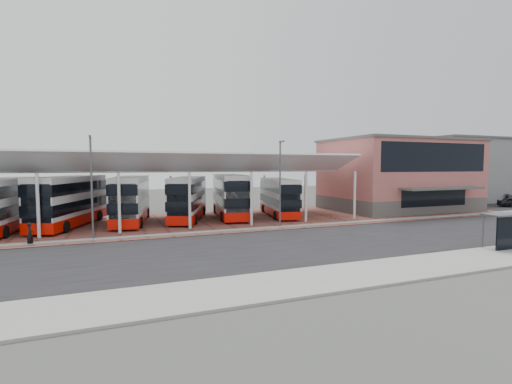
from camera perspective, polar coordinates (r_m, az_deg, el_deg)
ground at (r=28.43m, az=5.49°, el=-7.69°), size 140.00×140.00×0.00m
road at (r=27.56m, az=6.44°, el=-8.05°), size 120.00×14.00×0.02m
forecourt at (r=40.94m, az=-0.33°, el=-4.04°), size 72.00×16.00×0.06m
sidewalk at (r=21.04m, az=16.98°, el=-11.85°), size 120.00×4.00×0.14m
north_kerb at (r=33.96m, az=0.69°, el=-5.63°), size 120.00×0.80×0.14m
yellow_line_near at (r=22.59m, az=13.75°, el=-10.80°), size 120.00×0.12×0.01m
yellow_line_far at (r=22.82m, az=13.31°, el=-10.64°), size 120.00×0.12×0.01m
canopy at (r=39.28m, az=-11.81°, el=3.98°), size 37.00×11.63×7.07m
terminal at (r=52.67m, az=21.10°, el=2.54°), size 18.40×14.40×9.25m
warehouse at (r=77.88m, az=29.65°, el=3.04°), size 30.50×20.50×10.25m
lamp_west at (r=31.10m, az=-23.97°, el=1.09°), size 0.16×0.90×8.07m
lamp_east at (r=34.38m, az=3.74°, el=1.67°), size 0.16×0.90×8.07m
bus_0 at (r=39.01m, az=-34.24°, el=-1.68°), size 4.02×11.49×4.63m
bus_1 at (r=39.30m, az=-26.74°, el=-1.30°), size 6.39×11.73×4.75m
bus_2 at (r=39.41m, az=-18.66°, el=-1.14°), size 4.57×11.56×4.65m
bus_3 at (r=40.15m, az=-10.40°, el=-0.99°), size 6.17×11.18×4.53m
bus_4 at (r=41.75m, az=-4.06°, el=-0.58°), size 4.55×11.82×4.76m
bus_5 at (r=42.76m, az=3.52°, el=-0.81°), size 4.36×10.58×4.25m
pedestrian at (r=31.63m, az=-31.43°, el=-5.48°), size 0.44×0.62×1.61m
suitcase at (r=31.71m, az=-31.39°, el=-6.39°), size 0.34×0.24×0.59m
bus_shelter at (r=30.80m, az=34.49°, el=-4.44°), size 3.00×1.46×2.35m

